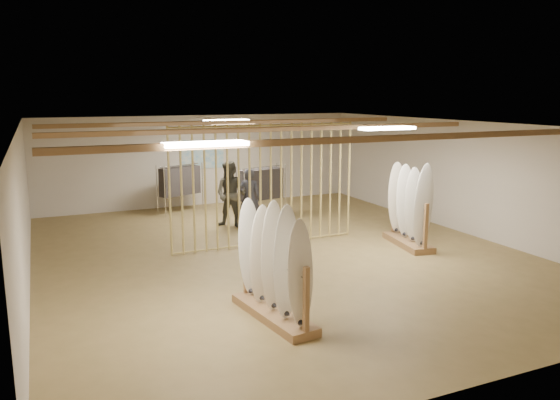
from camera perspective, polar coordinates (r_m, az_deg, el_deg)
name	(u,v)px	position (r m, az deg, el deg)	size (l,w,h in m)	color
floor	(280,254)	(12.00, 0.00, -5.63)	(12.00, 12.00, 0.00)	olive
ceiling	(280,125)	(11.52, 0.00, 7.84)	(12.00, 12.00, 0.00)	gray
wall_back	(202,160)	(17.28, -8.17, 4.12)	(12.00, 12.00, 0.00)	beige
wall_front	(491,273)	(6.81, 21.23, -7.14)	(12.00, 12.00, 0.00)	beige
wall_left	(23,211)	(10.70, -25.25, -1.03)	(12.00, 12.00, 0.00)	beige
wall_right	(462,177)	(14.44, 18.45, 2.32)	(12.00, 12.00, 0.00)	beige
ceiling_slats	(280,129)	(11.53, 0.00, 7.44)	(9.50, 6.12, 0.10)	olive
light_panels	(280,128)	(11.52, 0.00, 7.54)	(1.20, 0.35, 0.06)	white
bamboo_partition	(266,185)	(12.41, -1.51, 1.55)	(4.45, 0.05, 2.78)	tan
poster	(202,154)	(17.24, -8.17, 4.77)	(1.40, 0.03, 0.90)	#398EC7
rack_left	(273,281)	(8.48, -0.70, -8.42)	(0.74, 1.95, 1.81)	olive
rack_right	(409,218)	(12.84, 13.32, -1.87)	(0.79, 1.70, 1.90)	olive
clothing_rack_a	(180,181)	(16.22, -10.41, 1.97)	(1.29, 0.79, 1.45)	silver
clothing_rack_b	(261,184)	(15.20, -1.97, 1.66)	(1.36, 0.64, 1.49)	silver
shopper_a	(249,194)	(14.17, -3.23, 0.61)	(0.65, 0.44, 1.77)	#2A2B33
shopper_b	(231,190)	(14.22, -5.14, 1.03)	(0.95, 0.74, 1.97)	#3F3C30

